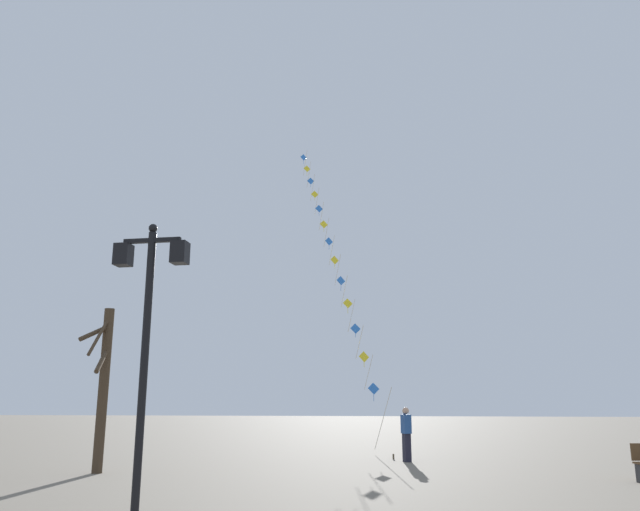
# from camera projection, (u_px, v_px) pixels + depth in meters

# --- Properties ---
(ground_plane) EXTENTS (160.00, 160.00, 0.00)m
(ground_plane) POSITION_uv_depth(u_px,v_px,m) (388.00, 458.00, 21.64)
(ground_plane) COLOR #756B5B
(twin_lantern_lamp_post) EXTENTS (1.36, 0.28, 5.00)m
(twin_lantern_lamp_post) POSITION_uv_depth(u_px,v_px,m) (148.00, 308.00, 10.95)
(twin_lantern_lamp_post) COLOR black
(twin_lantern_lamp_post) RESTS_ON ground_plane
(kite_train) EXTENTS (6.40, 15.92, 17.98)m
(kite_train) POSITION_uv_depth(u_px,v_px,m) (332.00, 251.00, 31.58)
(kite_train) COLOR brown
(kite_train) RESTS_ON ground_plane
(kite_flyer) EXTENTS (0.38, 0.62, 1.71)m
(kite_flyer) POSITION_uv_depth(u_px,v_px,m) (406.00, 433.00, 20.22)
(kite_flyer) COLOR #1E1E2D
(kite_flyer) RESTS_ON ground_plane
(bare_tree) EXTENTS (0.85, 1.26, 4.46)m
(bare_tree) POSITION_uv_depth(u_px,v_px,m) (103.00, 384.00, 17.17)
(bare_tree) COLOR #423323
(bare_tree) RESTS_ON ground_plane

